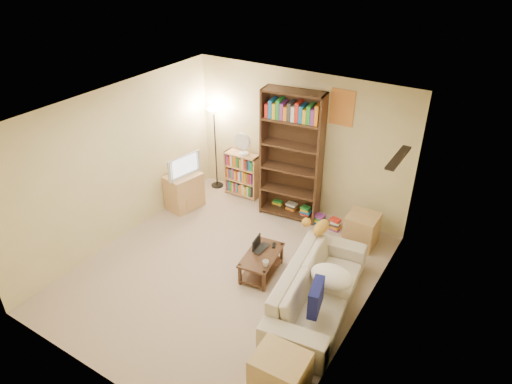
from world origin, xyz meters
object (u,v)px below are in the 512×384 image
mug (266,263)px  desk_fan (243,143)px  tv_stand (184,191)px  end_cabinet (280,372)px  laptop (264,250)px  tall_bookshelf (291,154)px  tabby_cat (319,226)px  short_bookshelf (242,174)px  floor_lamp (214,125)px  sofa (318,289)px  television (182,165)px  side_table (362,230)px  coffee_table (261,262)px

mug → desk_fan: 2.65m
tv_stand → end_cabinet: 4.13m
laptop → tall_bookshelf: 1.79m
tabby_cat → short_bookshelf: size_ratio=0.58×
laptop → short_bookshelf: size_ratio=0.36×
short_bookshelf → floor_lamp: 1.05m
tall_bookshelf → desk_fan: size_ratio=5.26×
tv_stand → floor_lamp: 1.34m
sofa → television: (-3.16, 1.06, 0.54)m
sofa → desk_fan: bearing=44.0°
mug → side_table: 1.85m
floor_lamp → end_cabinet: bearing=-45.4°
tv_stand → tall_bookshelf: bearing=35.2°
sofa → laptop: size_ratio=7.31×
floor_lamp → end_cabinet: (3.31, -3.35, -1.04)m
tabby_cat → desk_fan: desk_fan is taller
laptop → side_table: 1.71m
floor_lamp → end_cabinet: 4.82m
mug → coffee_table: bearing=133.5°
television → tall_bookshelf: size_ratio=0.31×
television → end_cabinet: 4.18m
floor_lamp → mug: bearing=-40.8°
coffee_table → end_cabinet: bearing=-60.8°
tall_bookshelf → side_table: bearing=-13.8°
tv_stand → desk_fan: (0.70, 0.89, 0.77)m
coffee_table → short_bookshelf: 2.36m
sofa → short_bookshelf: 3.20m
television → side_table: (3.15, 0.61, -0.58)m
mug → tv_stand: bearing=155.8°
sofa → desk_fan: 3.23m
mug → side_table: bearing=64.4°
laptop → end_cabinet: (1.21, -1.65, -0.12)m
tabby_cat → television: television is taller
tv_stand → short_bookshelf: size_ratio=0.76×
side_table → end_cabinet: 3.03m
tall_bookshelf → side_table: tall_bookshelf is taller
television → tabby_cat: bearing=-84.2°
end_cabinet → side_table: bearing=93.8°
tall_bookshelf → television: bearing=-163.5°
laptop → desk_fan: 2.31m
tall_bookshelf → laptop: bearing=-82.9°
tabby_cat → tall_bookshelf: bearing=134.4°
sofa → tv_stand: bearing=63.9°
tv_stand → side_table: 3.21m
end_cabinet → sofa: bearing=98.1°
sofa → short_bookshelf: (-2.51, 1.99, 0.11)m
mug → tv_stand: 2.58m
tv_stand → sofa: bearing=-7.1°
sofa → short_bookshelf: size_ratio=2.62×
laptop → short_bookshelf: 2.26m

